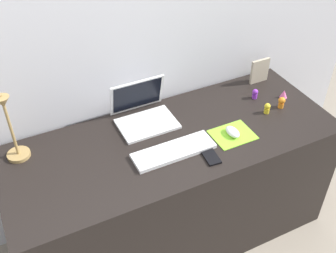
{
  "coord_description": "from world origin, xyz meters",
  "views": [
    {
      "loc": [
        -0.73,
        -1.42,
        2.11
      ],
      "look_at": [
        -0.03,
        0.0,
        0.83
      ],
      "focal_mm": 44.51,
      "sensor_mm": 36.0,
      "label": 1
    }
  ],
  "objects_px": {
    "toy_figurine_orange": "(282,102)",
    "laptop": "(143,111)",
    "mouse": "(233,132)",
    "cell_phone": "(210,156)",
    "desk_lamp": "(11,129)",
    "keyboard": "(174,151)",
    "toy_figurine_yellow": "(267,108)",
    "toy_figurine_purple": "(255,94)",
    "picture_frame": "(260,71)",
    "toy_figurine_pink": "(284,94)"
  },
  "relations": [
    {
      "from": "desk_lamp",
      "to": "cell_phone",
      "type": "bearing_deg",
      "value": -24.63
    },
    {
      "from": "keyboard",
      "to": "cell_phone",
      "type": "distance_m",
      "value": 0.18
    },
    {
      "from": "mouse",
      "to": "cell_phone",
      "type": "bearing_deg",
      "value": -154.58
    },
    {
      "from": "mouse",
      "to": "desk_lamp",
      "type": "xyz_separation_m",
      "value": [
        -1.01,
        0.29,
        0.17
      ]
    },
    {
      "from": "picture_frame",
      "to": "toy_figurine_orange",
      "type": "bearing_deg",
      "value": -99.0
    },
    {
      "from": "picture_frame",
      "to": "toy_figurine_orange",
      "type": "xyz_separation_m",
      "value": [
        -0.04,
        -0.27,
        -0.04
      ]
    },
    {
      "from": "keyboard",
      "to": "toy_figurine_orange",
      "type": "xyz_separation_m",
      "value": [
        0.7,
        0.07,
        0.03
      ]
    },
    {
      "from": "keyboard",
      "to": "desk_lamp",
      "type": "height_order",
      "value": "desk_lamp"
    },
    {
      "from": "mouse",
      "to": "cell_phone",
      "type": "height_order",
      "value": "mouse"
    },
    {
      "from": "cell_phone",
      "to": "laptop",
      "type": "bearing_deg",
      "value": 118.39
    },
    {
      "from": "cell_phone",
      "to": "toy_figurine_yellow",
      "type": "relative_size",
      "value": 2.11
    },
    {
      "from": "toy_figurine_orange",
      "to": "toy_figurine_yellow",
      "type": "bearing_deg",
      "value": -176.53
    },
    {
      "from": "toy_figurine_pink",
      "to": "toy_figurine_yellow",
      "type": "bearing_deg",
      "value": -156.38
    },
    {
      "from": "desk_lamp",
      "to": "toy_figurine_purple",
      "type": "relative_size",
      "value": 6.96
    },
    {
      "from": "keyboard",
      "to": "toy_figurine_yellow",
      "type": "bearing_deg",
      "value": 5.86
    },
    {
      "from": "toy_figurine_purple",
      "to": "cell_phone",
      "type": "bearing_deg",
      "value": -147.19
    },
    {
      "from": "desk_lamp",
      "to": "toy_figurine_yellow",
      "type": "height_order",
      "value": "desk_lamp"
    },
    {
      "from": "mouse",
      "to": "toy_figurine_pink",
      "type": "height_order",
      "value": "toy_figurine_pink"
    },
    {
      "from": "laptop",
      "to": "keyboard",
      "type": "relative_size",
      "value": 0.73
    },
    {
      "from": "laptop",
      "to": "desk_lamp",
      "type": "distance_m",
      "value": 0.67
    },
    {
      "from": "toy_figurine_yellow",
      "to": "laptop",
      "type": "bearing_deg",
      "value": 158.4
    },
    {
      "from": "desk_lamp",
      "to": "picture_frame",
      "type": "height_order",
      "value": "desk_lamp"
    },
    {
      "from": "toy_figurine_orange",
      "to": "laptop",
      "type": "bearing_deg",
      "value": 161.61
    },
    {
      "from": "desk_lamp",
      "to": "toy_figurine_yellow",
      "type": "xyz_separation_m",
      "value": [
        1.28,
        -0.21,
        -0.16
      ]
    },
    {
      "from": "keyboard",
      "to": "cell_phone",
      "type": "relative_size",
      "value": 3.2
    },
    {
      "from": "mouse",
      "to": "toy_figurine_pink",
      "type": "xyz_separation_m",
      "value": [
        0.45,
        0.15,
        0.0
      ]
    },
    {
      "from": "cell_phone",
      "to": "keyboard",
      "type": "bearing_deg",
      "value": 150.47
    },
    {
      "from": "cell_phone",
      "to": "desk_lamp",
      "type": "xyz_separation_m",
      "value": [
        -0.82,
        0.38,
        0.19
      ]
    },
    {
      "from": "toy_figurine_purple",
      "to": "toy_figurine_pink",
      "type": "xyz_separation_m",
      "value": [
        0.15,
        -0.07,
        -0.01
      ]
    },
    {
      "from": "toy_figurine_yellow",
      "to": "cell_phone",
      "type": "bearing_deg",
      "value": -160.18
    },
    {
      "from": "mouse",
      "to": "desk_lamp",
      "type": "distance_m",
      "value": 1.06
    },
    {
      "from": "picture_frame",
      "to": "toy_figurine_yellow",
      "type": "distance_m",
      "value": 0.31
    },
    {
      "from": "toy_figurine_purple",
      "to": "laptop",
      "type": "bearing_deg",
      "value": 170.89
    },
    {
      "from": "laptop",
      "to": "picture_frame",
      "type": "relative_size",
      "value": 2.0
    },
    {
      "from": "desk_lamp",
      "to": "toy_figurine_purple",
      "type": "xyz_separation_m",
      "value": [
        1.3,
        -0.07,
        -0.16
      ]
    },
    {
      "from": "toy_figurine_purple",
      "to": "picture_frame",
      "type": "bearing_deg",
      "value": 47.6
    },
    {
      "from": "keyboard",
      "to": "toy_figurine_orange",
      "type": "relative_size",
      "value": 6.3
    },
    {
      "from": "keyboard",
      "to": "desk_lamp",
      "type": "distance_m",
      "value": 0.75
    },
    {
      "from": "desk_lamp",
      "to": "toy_figurine_orange",
      "type": "bearing_deg",
      "value": -8.56
    },
    {
      "from": "laptop",
      "to": "picture_frame",
      "type": "height_order",
      "value": "laptop"
    },
    {
      "from": "laptop",
      "to": "toy_figurine_purple",
      "type": "bearing_deg",
      "value": -9.11
    },
    {
      "from": "keyboard",
      "to": "picture_frame",
      "type": "distance_m",
      "value": 0.82
    },
    {
      "from": "keyboard",
      "to": "desk_lamp",
      "type": "xyz_separation_m",
      "value": [
        -0.68,
        0.28,
        0.18
      ]
    },
    {
      "from": "cell_phone",
      "to": "toy_figurine_orange",
      "type": "bearing_deg",
      "value": 22.71
    },
    {
      "from": "toy_figurine_orange",
      "to": "mouse",
      "type": "bearing_deg",
      "value": -167.45
    },
    {
      "from": "desk_lamp",
      "to": "toy_figurine_pink",
      "type": "bearing_deg",
      "value": -5.39
    },
    {
      "from": "toy_figurine_pink",
      "to": "mouse",
      "type": "bearing_deg",
      "value": -161.04
    },
    {
      "from": "mouse",
      "to": "toy_figurine_pink",
      "type": "relative_size",
      "value": 2.04
    },
    {
      "from": "cell_phone",
      "to": "toy_figurine_yellow",
      "type": "bearing_deg",
      "value": 25.53
    },
    {
      "from": "cell_phone",
      "to": "desk_lamp",
      "type": "height_order",
      "value": "desk_lamp"
    }
  ]
}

